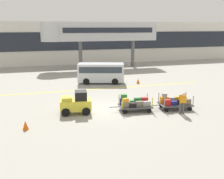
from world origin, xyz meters
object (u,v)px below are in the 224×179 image
(safety_cone_near, at_px, (25,125))
(shuttle_van, at_px, (101,72))
(safety_cone_far, at_px, (138,81))
(baggage_tug, at_px, (76,103))
(baggage_handler, at_px, (182,102))
(baggage_cart_lead, at_px, (134,103))
(baggage_cart_middle, at_px, (174,102))

(safety_cone_near, bearing_deg, shuttle_van, 56.50)
(shuttle_van, relative_size, safety_cone_near, 9.37)
(safety_cone_far, bearing_deg, safety_cone_near, -138.19)
(baggage_tug, bearing_deg, baggage_handler, -18.66)
(baggage_tug, relative_size, baggage_handler, 1.44)
(baggage_cart_lead, bearing_deg, shuttle_van, 88.23)
(baggage_handler, height_order, safety_cone_far, baggage_handler)
(baggage_cart_lead, distance_m, safety_cone_far, 9.53)
(baggage_tug, bearing_deg, baggage_cart_lead, -8.62)
(baggage_tug, height_order, baggage_handler, baggage_tug)
(safety_cone_near, bearing_deg, baggage_cart_middle, 5.75)
(baggage_cart_lead, height_order, shuttle_van, shuttle_van)
(baggage_cart_middle, xyz_separation_m, shuttle_van, (-2.66, 10.61, 0.72))
(baggage_cart_lead, distance_m, safety_cone_near, 7.56)
(baggage_cart_middle, distance_m, safety_cone_far, 9.18)
(safety_cone_near, bearing_deg, baggage_handler, -1.11)
(baggage_cart_lead, height_order, baggage_cart_middle, baggage_cart_lead)
(baggage_cart_lead, bearing_deg, baggage_cart_middle, -8.97)
(baggage_tug, xyz_separation_m, safety_cone_near, (-3.36, -2.13, -0.48))
(safety_cone_near, bearing_deg, baggage_cart_lead, 11.56)
(baggage_cart_lead, xyz_separation_m, baggage_cart_middle, (2.97, -0.47, -0.02))
(safety_cone_near, relative_size, safety_cone_far, 1.00)
(baggage_tug, xyz_separation_m, baggage_handler, (6.89, -2.33, 0.11))
(baggage_tug, bearing_deg, safety_cone_near, -147.68)
(shuttle_van, bearing_deg, safety_cone_far, -22.06)
(shuttle_van, xyz_separation_m, safety_cone_far, (3.66, -1.48, -0.96))
(baggage_cart_lead, relative_size, baggage_cart_middle, 1.00)
(baggage_tug, relative_size, baggage_cart_lead, 0.73)
(safety_cone_far, bearing_deg, baggage_tug, -134.87)
(baggage_handler, relative_size, shuttle_van, 0.30)
(safety_cone_near, bearing_deg, safety_cone_far, 41.81)
(baggage_handler, distance_m, shuttle_van, 12.13)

